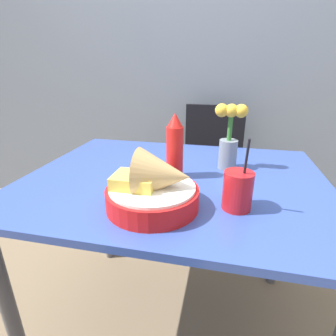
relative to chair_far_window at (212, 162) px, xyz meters
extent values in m
plane|color=#7A664C|center=(-0.10, -0.83, -0.53)|extent=(12.00, 12.00, 0.00)
cube|color=slate|center=(-0.10, 0.27, 0.77)|extent=(7.00, 0.06, 2.60)
cube|color=#334C9E|center=(-0.10, -0.83, 0.22)|extent=(1.11, 0.87, 0.02)
cylinder|color=#4C4C51|center=(-0.59, -1.20, -0.16)|extent=(0.05, 0.05, 0.74)
cylinder|color=#4C4C51|center=(-0.59, -0.45, -0.16)|extent=(0.05, 0.05, 0.74)
cylinder|color=#4C4C51|center=(0.39, -0.45, -0.16)|extent=(0.05, 0.05, 0.74)
cylinder|color=black|center=(-0.18, -0.28, -0.32)|extent=(0.03, 0.03, 0.43)
cylinder|color=black|center=(0.18, -0.28, -0.32)|extent=(0.03, 0.03, 0.43)
cylinder|color=black|center=(-0.18, 0.08, -0.32)|extent=(0.03, 0.03, 0.43)
cylinder|color=black|center=(0.18, 0.08, -0.32)|extent=(0.03, 0.03, 0.43)
cube|color=black|center=(0.00, -0.10, -0.10)|extent=(0.40, 0.40, 0.02)
cube|color=black|center=(0.00, 0.09, 0.14)|extent=(0.40, 0.03, 0.46)
cylinder|color=red|center=(-0.12, -1.07, 0.26)|extent=(0.27, 0.27, 0.06)
cylinder|color=white|center=(-0.12, -1.07, 0.30)|extent=(0.25, 0.25, 0.01)
cone|color=tan|center=(-0.09, -1.07, 0.34)|extent=(0.15, 0.15, 0.15)
cube|color=#E5C14C|center=(-0.17, -1.08, 0.31)|extent=(0.12, 0.10, 0.04)
cylinder|color=red|center=(-0.11, -0.83, 0.33)|extent=(0.06, 0.06, 0.19)
cone|color=red|center=(-0.11, -0.83, 0.44)|extent=(0.06, 0.06, 0.05)
cylinder|color=red|center=(0.12, -1.02, 0.29)|extent=(0.08, 0.08, 0.11)
cylinder|color=black|center=(0.12, -1.02, 0.28)|extent=(0.08, 0.08, 0.09)
cylinder|color=black|center=(0.13, -1.02, 0.34)|extent=(0.01, 0.08, 0.23)
cylinder|color=gray|center=(0.09, -0.70, 0.29)|extent=(0.07, 0.07, 0.12)
cylinder|color=#33722D|center=(0.09, -0.70, 0.40)|extent=(0.02, 0.02, 0.10)
sphere|color=gold|center=(0.09, -0.70, 0.46)|extent=(0.05, 0.05, 0.05)
sphere|color=gold|center=(0.05, -0.70, 0.46)|extent=(0.05, 0.05, 0.05)
sphere|color=gold|center=(0.13, -0.70, 0.46)|extent=(0.05, 0.05, 0.05)
camera|label=1|loc=(0.07, -1.72, 0.62)|focal=28.00mm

